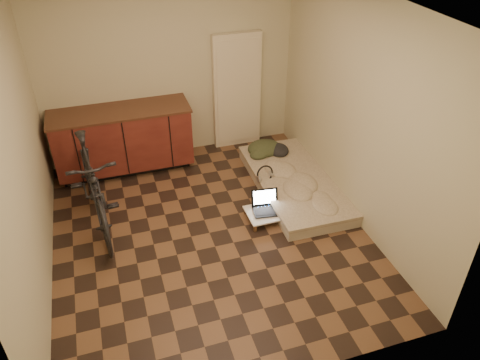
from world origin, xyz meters
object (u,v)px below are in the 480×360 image
object	(u,v)px
lap_desk	(272,211)
laptop	(266,206)
futon	(294,183)
bicycle	(92,182)

from	to	relation	value
lap_desk	laptop	size ratio (longest dim) A/B	1.75
lap_desk	futon	bearing A→B (deg)	43.78
lap_desk	bicycle	bearing A→B (deg)	164.38
bicycle	futon	world-z (taller)	bicycle
futon	laptop	world-z (taller)	laptop
bicycle	lap_desk	xyz separation A→B (m)	(2.00, -0.54, -0.50)
futon	lap_desk	size ratio (longest dim) A/B	3.16
bicycle	lap_desk	distance (m)	2.13
bicycle	futon	distance (m)	2.55
bicycle	lap_desk	size ratio (longest dim) A/B	2.90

